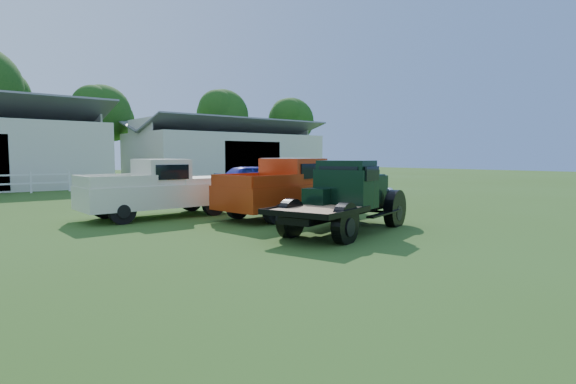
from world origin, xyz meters
TOP-DOWN VIEW (x-y plane):
  - ground at (0.00, 0.00)m, footprint 120.00×120.00m
  - shed_right at (14.00, 27.00)m, footprint 16.80×9.20m
  - tree_c at (5.00, 33.00)m, footprint 5.40×5.40m
  - tree_d at (18.00, 34.00)m, footprint 6.00×6.00m
  - tree_e at (26.00, 32.00)m, footprint 5.70×5.70m
  - vintage_flatbed at (1.06, -0.16)m, footprint 5.25×3.25m
  - red_pickup at (1.97, 3.21)m, footprint 5.75×2.79m
  - white_pickup at (-1.59, 5.90)m, footprint 5.23×2.05m
  - misc_car_blue at (7.08, 12.56)m, footprint 4.83×2.40m
  - misc_car_grey at (11.53, 13.30)m, footprint 5.17×3.20m

SIDE VIEW (x-z plane):
  - ground at x=0.00m, z-range 0.00..0.00m
  - misc_car_blue at x=7.08m, z-range 0.00..1.58m
  - misc_car_grey at x=11.53m, z-range 0.00..1.61m
  - white_pickup at x=-1.59m, z-range 0.00..1.92m
  - vintage_flatbed at x=1.06m, z-range 0.00..1.94m
  - red_pickup at x=1.97m, z-range 0.00..2.02m
  - shed_right at x=14.00m, z-range 0.00..5.20m
  - tree_c at x=5.00m, z-range 0.00..9.00m
  - tree_e at x=26.00m, z-range 0.00..9.50m
  - tree_d at x=18.00m, z-range 0.00..10.00m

